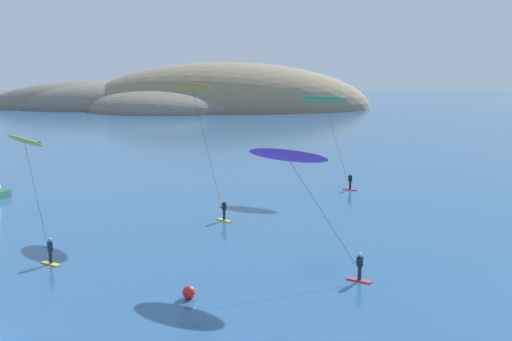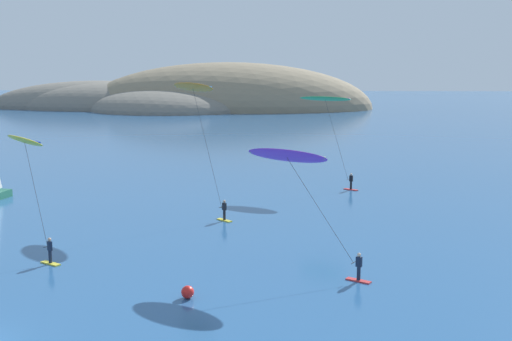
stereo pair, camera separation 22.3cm
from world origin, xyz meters
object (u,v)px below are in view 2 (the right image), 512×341
object	(u,v)px
kitesurfer_green	(327,104)
kitesurfer_orange	(195,96)
marker_buoy	(188,292)
kitesurfer_purple	(292,163)
kitesurfer_yellow	(27,150)

from	to	relation	value
kitesurfer_green	kitesurfer_orange	xyz separation A→B (m)	(-11.61, -12.19, 1.34)
kitesurfer_orange	marker_buoy	size ratio (longest dim) A/B	15.90
kitesurfer_purple	kitesurfer_yellow	distance (m)	17.25
marker_buoy	kitesurfer_purple	bearing A→B (deg)	45.63
kitesurfer_green	kitesurfer_orange	world-z (taller)	kitesurfer_orange
kitesurfer_orange	kitesurfer_yellow	bearing A→B (deg)	-126.13
kitesurfer_green	marker_buoy	size ratio (longest dim) A/B	13.50
kitesurfer_yellow	marker_buoy	xyz separation A→B (m)	(11.58, -7.61, -6.64)
kitesurfer_orange	kitesurfer_yellow	size ratio (longest dim) A/B	1.39
kitesurfer_green	kitesurfer_yellow	world-z (taller)	kitesurfer_green
kitesurfer_purple	kitesurfer_yellow	xyz separation A→B (m)	(-17.14, 1.92, 0.45)
kitesurfer_orange	marker_buoy	xyz separation A→B (m)	(2.37, -20.22, -9.53)
kitesurfer_yellow	kitesurfer_purple	bearing A→B (deg)	-6.39
kitesurfer_purple	kitesurfer_green	world-z (taller)	kitesurfer_green
kitesurfer_green	kitesurfer_orange	size ratio (longest dim) A/B	0.85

